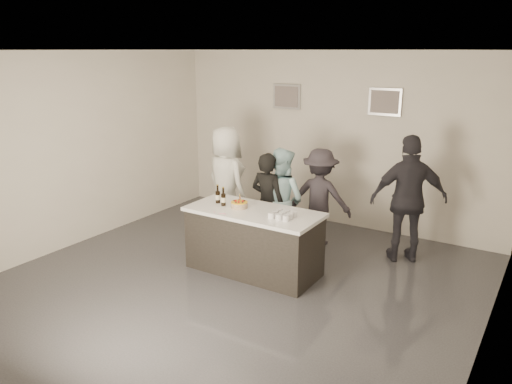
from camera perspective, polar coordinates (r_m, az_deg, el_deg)
floor at (r=6.77m, az=-2.29°, el=-10.39°), size 6.00×6.00×0.00m
ceiling at (r=6.07m, az=-2.61°, el=15.89°), size 6.00×6.00×0.00m
wall_back at (r=8.84m, az=8.71°, el=5.95°), size 6.00×0.04×3.00m
wall_front at (r=4.26m, az=-26.10°, el=-6.39°), size 6.00×0.04×3.00m
wall_left at (r=8.30m, az=-19.83°, el=4.55°), size 0.04×6.00×3.00m
wall_right at (r=5.23m, az=25.76°, el=-2.37°), size 0.04×6.00×3.00m
picture_left at (r=9.11m, az=3.54°, el=10.84°), size 0.54×0.04×0.44m
picture_right at (r=8.40m, az=14.53°, el=9.94°), size 0.54×0.04×0.44m
bar_counter at (r=6.95m, az=-0.26°, el=-5.62°), size 1.86×0.86×0.90m
cake at (r=6.89m, az=-1.92°, el=-1.51°), size 0.23×0.23×0.08m
beer_bottle_a at (r=7.10m, az=-4.40°, el=-0.24°), size 0.07×0.07×0.26m
beer_bottle_b at (r=6.97m, az=-3.76°, el=-0.54°), size 0.07×0.07×0.26m
tumbler_cluster at (r=6.50m, az=3.05°, el=-2.60°), size 0.30×0.30×0.08m
candles at (r=6.68m, az=-3.92°, el=-2.42°), size 0.24×0.08×0.01m
person_main_black at (r=7.52m, az=1.34°, el=-1.31°), size 0.59×0.41×1.55m
person_main_blue at (r=7.63m, az=2.88°, el=-0.86°), size 0.88×0.75×1.60m
person_guest_left at (r=8.24m, az=-3.44°, el=1.19°), size 1.03×0.85×1.82m
person_guest_right at (r=7.50m, az=17.06°, el=-0.81°), size 1.18×0.95×1.87m
person_guest_back at (r=7.90m, az=7.31°, el=-0.60°), size 1.08×0.74×1.55m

